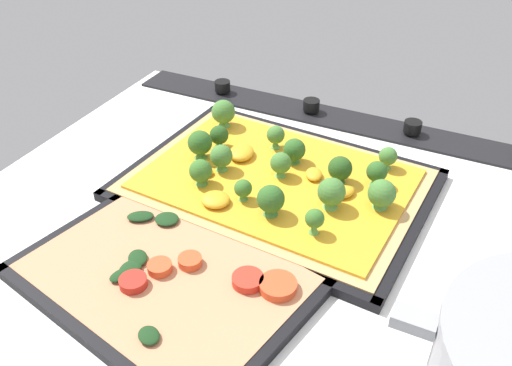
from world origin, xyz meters
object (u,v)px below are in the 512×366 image
Objects in this scene: baking_tray_front at (276,187)px; veggie_pizza_back at (169,274)px; baking_tray_back at (166,279)px; broccoli_pizza at (277,176)px.

baking_tray_front is 21.71cm from veggie_pizza_back.
baking_tray_front is at bearing -100.56° from baking_tray_back.
broccoli_pizza is (0.06, -0.12, 1.64)cm from baking_tray_front.
broccoli_pizza is 22.09cm from baking_tray_back.
broccoli_pizza is at bearing -100.34° from baking_tray_back.
baking_tray_front is 1.64cm from broccoli_pizza.
broccoli_pizza is 1.11× the size of baking_tray_back.
broccoli_pizza is 1.20× the size of veggie_pizza_back.
baking_tray_back is at bearing 79.66° from broccoli_pizza.
baking_tray_back is 1.09× the size of veggie_pizza_back.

